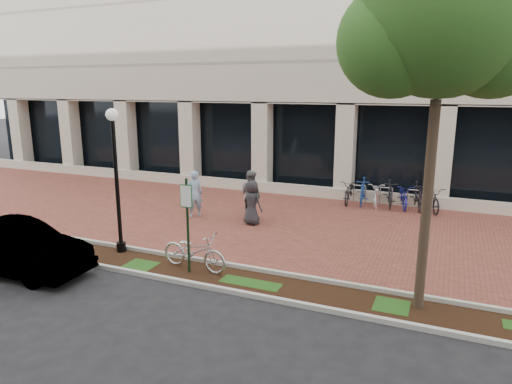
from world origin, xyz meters
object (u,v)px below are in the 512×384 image
at_px(parking_sign, 187,214).
at_px(sedan_near_curb, 15,248).
at_px(locked_bicycle, 194,251).
at_px(pedestrian_mid, 251,194).
at_px(bollard, 377,200).
at_px(bike_rack_cluster, 389,194).
at_px(street_tree, 446,20).
at_px(lamppost, 116,173).
at_px(pedestrian_left, 194,194).
at_px(pedestrian_right, 252,203).

relative_size(parking_sign, sedan_near_curb, 0.61).
bearing_deg(locked_bicycle, pedestrian_mid, 11.93).
relative_size(bollard, bike_rack_cluster, 0.21).
bearing_deg(pedestrian_mid, street_tree, 155.70).
xyz_separation_m(bollard, bike_rack_cluster, (0.38, 0.87, 0.07)).
bearing_deg(bike_rack_cluster, bollard, -121.48).
xyz_separation_m(street_tree, sedan_near_curb, (-10.17, -2.17, -5.49)).
bearing_deg(pedestrian_mid, locked_bicycle, 110.73).
xyz_separation_m(lamppost, bollard, (6.39, 7.88, -1.97)).
relative_size(street_tree, pedestrian_left, 4.53).
bearing_deg(street_tree, pedestrian_right, 144.36).
relative_size(parking_sign, street_tree, 0.32).
height_order(street_tree, pedestrian_left, street_tree).
bearing_deg(sedan_near_curb, lamppost, -35.41).
bearing_deg(pedestrian_right, street_tree, 162.08).
xyz_separation_m(parking_sign, sedan_near_curb, (-4.28, -1.81, -0.94)).
xyz_separation_m(parking_sign, bike_rack_cluster, (4.03, 9.34, -1.11)).
bearing_deg(pedestrian_right, bollard, -118.50).
xyz_separation_m(parking_sign, pedestrian_left, (-2.68, 4.83, -0.74)).
bearing_deg(street_tree, sedan_near_curb, -167.93).
height_order(parking_sign, pedestrian_mid, parking_sign).
relative_size(pedestrian_mid, bike_rack_cluster, 0.43).
distance_m(street_tree, pedestrian_left, 11.01).
xyz_separation_m(locked_bicycle, bike_rack_cluster, (4.01, 9.08, -0.00)).
bearing_deg(pedestrian_right, sedan_near_curb, 76.07).
bearing_deg(bike_rack_cluster, pedestrian_mid, -147.90).
bearing_deg(pedestrian_right, locked_bicycle, 110.91).
bearing_deg(parking_sign, bollard, 61.92).
bearing_deg(sedan_near_curb, pedestrian_left, -16.39).
bearing_deg(locked_bicycle, pedestrian_right, 8.31).
bearing_deg(pedestrian_mid, sedan_near_curb, 77.18).
xyz_separation_m(lamppost, sedan_near_curb, (-1.53, -2.40, -1.74)).
relative_size(pedestrian_right, bollard, 1.80).
xyz_separation_m(lamppost, bike_rack_cluster, (6.78, 8.75, -1.90)).
bearing_deg(pedestrian_left, sedan_near_curb, 32.28).
bearing_deg(street_tree, lamppost, 178.53).
xyz_separation_m(locked_bicycle, bollard, (3.62, 8.20, -0.07)).
height_order(street_tree, bike_rack_cluster, street_tree).
bearing_deg(locked_bicycle, street_tree, -83.87).
height_order(lamppost, street_tree, street_tree).
bearing_deg(bollard, lamppost, -129.05).
height_order(locked_bicycle, sedan_near_curb, sedan_near_curb).
bearing_deg(bike_rack_cluster, locked_bicycle, -121.52).
distance_m(pedestrian_left, sedan_near_curb, 6.83).
height_order(bollard, sedan_near_curb, sedan_near_curb).
relative_size(lamppost, pedestrian_left, 2.39).
bearing_deg(bike_rack_cluster, lamppost, -135.45).
bearing_deg(pedestrian_left, street_tree, 108.31).
bearing_deg(bike_rack_cluster, sedan_near_curb, -134.38).
bearing_deg(lamppost, pedestrian_mid, 66.32).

